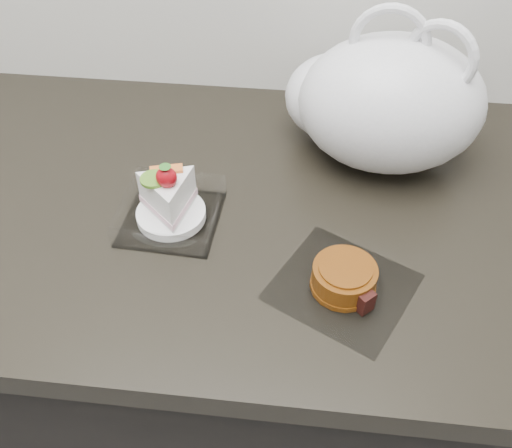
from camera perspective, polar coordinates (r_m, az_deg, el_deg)
counter at (r=1.22m, az=-7.87°, el=-12.74°), size 2.04×0.64×0.90m
cake_tray at (r=0.81m, az=-8.61°, el=1.88°), size 0.14×0.14×0.11m
mooncake_wrap at (r=0.74m, az=8.84°, el=-5.55°), size 0.22×0.21×0.04m
plastic_bag at (r=0.90m, az=12.26°, el=11.87°), size 0.34×0.29×0.25m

